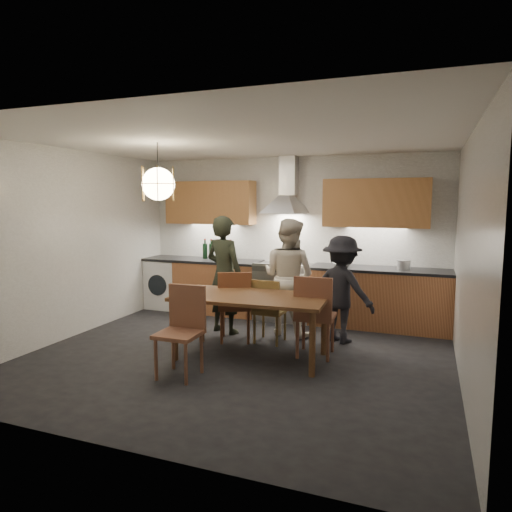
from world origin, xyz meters
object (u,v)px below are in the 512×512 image
(chair_back_left, at_px, (235,302))
(person_mid, at_px, (288,277))
(stock_pot, at_px, (404,265))
(person_right, at_px, (342,289))
(chair_front, at_px, (183,324))
(dining_table, at_px, (251,303))
(wine_bottles, at_px, (218,249))
(person_left, at_px, (224,275))
(mixing_bowl, at_px, (342,265))

(chair_back_left, relative_size, person_mid, 0.59)
(stock_pot, bearing_deg, person_right, -130.63)
(person_right, bearing_deg, chair_front, 72.38)
(chair_back_left, relative_size, chair_front, 0.99)
(dining_table, xyz_separation_m, wine_bottles, (-1.39, 1.99, 0.39))
(person_left, distance_m, stock_pot, 2.60)
(chair_back_left, bearing_deg, person_right, -179.27)
(person_left, height_order, stock_pot, person_left)
(person_left, bearing_deg, dining_table, 146.57)
(stock_pot, distance_m, wine_bottles, 3.04)
(stock_pot, bearing_deg, person_left, -157.17)
(dining_table, distance_m, person_mid, 1.14)
(person_right, xyz_separation_m, mixing_bowl, (-0.15, 0.80, 0.22))
(dining_table, xyz_separation_m, chair_front, (-0.50, -0.75, -0.12))
(person_mid, relative_size, stock_pot, 8.75)
(chair_back_left, bearing_deg, dining_table, 109.42)
(person_right, bearing_deg, chair_back_left, 42.92)
(chair_front, bearing_deg, stock_pot, 50.10)
(person_mid, height_order, mixing_bowl, person_mid)
(wine_bottles, bearing_deg, person_mid, -29.83)
(chair_back_left, xyz_separation_m, chair_front, (-0.09, -1.24, 0.00))
(chair_front, bearing_deg, mixing_bowl, 63.10)
(chair_front, bearing_deg, person_right, 50.80)
(mixing_bowl, bearing_deg, chair_front, -116.22)
(dining_table, bearing_deg, mixing_bowl, 64.58)
(person_mid, distance_m, mixing_bowl, 0.94)
(chair_front, relative_size, stock_pot, 5.18)
(chair_back_left, height_order, person_mid, person_mid)
(person_left, xyz_separation_m, stock_pot, (2.39, 1.01, 0.12))
(person_right, relative_size, wine_bottles, 2.55)
(mixing_bowl, bearing_deg, person_mid, -132.10)
(dining_table, height_order, wine_bottles, wine_bottles)
(dining_table, bearing_deg, stock_pot, 46.15)
(mixing_bowl, bearing_deg, person_left, -147.98)
(person_mid, relative_size, wine_bottles, 2.93)
(dining_table, xyz_separation_m, mixing_bowl, (0.76, 1.82, 0.26))
(dining_table, relative_size, chair_front, 1.90)
(dining_table, xyz_separation_m, chair_back_left, (-0.42, 0.48, -0.12))
(person_left, bearing_deg, person_right, -158.94)
(person_mid, bearing_deg, mixing_bowl, -116.61)
(person_left, xyz_separation_m, person_mid, (0.88, 0.25, -0.02))
(chair_front, height_order, person_mid, person_mid)
(chair_back_left, height_order, wine_bottles, wine_bottles)
(dining_table, height_order, chair_front, chair_front)
(stock_pot, xyz_separation_m, wine_bottles, (-3.03, 0.11, 0.10))
(person_mid, height_order, stock_pot, person_mid)
(person_mid, xyz_separation_m, mixing_bowl, (0.63, 0.70, 0.11))
(chair_back_left, height_order, stock_pot, stock_pot)
(person_left, bearing_deg, mixing_bowl, -132.04)
(mixing_bowl, bearing_deg, stock_pot, 4.08)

